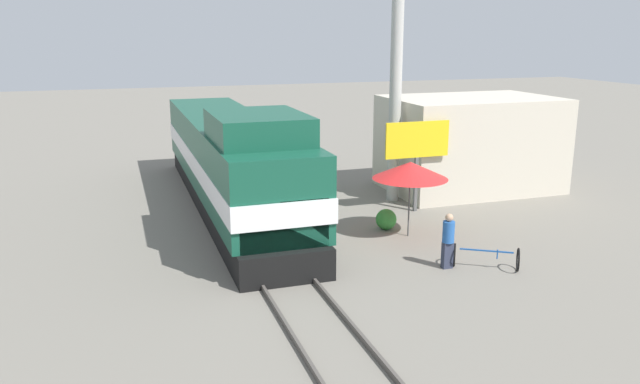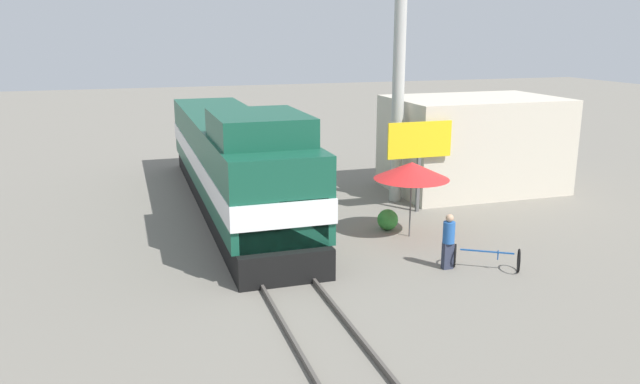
{
  "view_description": "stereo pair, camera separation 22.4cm",
  "coord_description": "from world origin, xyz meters",
  "px_view_note": "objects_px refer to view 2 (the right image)",
  "views": [
    {
      "loc": [
        -4.1,
        -18.55,
        6.63
      ],
      "look_at": [
        1.2,
        -2.6,
        2.28
      ],
      "focal_mm": 35.0,
      "sensor_mm": 36.0,
      "label": 1
    },
    {
      "loc": [
        -3.89,
        -18.62,
        6.63
      ],
      "look_at": [
        1.2,
        -2.6,
        2.28
      ],
      "focal_mm": 35.0,
      "sensor_mm": 36.0,
      "label": 2
    }
  ],
  "objects_px": {
    "utility_pole": "(399,77)",
    "person_bystander": "(449,239)",
    "bicycle": "(487,258)",
    "locomotive": "(235,163)",
    "billboard_sign": "(420,144)",
    "vendor_umbrella": "(412,171)"
  },
  "relations": [
    {
      "from": "locomotive",
      "to": "billboard_sign",
      "type": "distance_m",
      "value": 6.94
    },
    {
      "from": "locomotive",
      "to": "person_bystander",
      "type": "bearing_deg",
      "value": -59.35
    },
    {
      "from": "vendor_umbrella",
      "to": "person_bystander",
      "type": "distance_m",
      "value": 3.28
    },
    {
      "from": "locomotive",
      "to": "vendor_umbrella",
      "type": "bearing_deg",
      "value": -45.15
    },
    {
      "from": "person_bystander",
      "to": "bicycle",
      "type": "bearing_deg",
      "value": -20.55
    },
    {
      "from": "vendor_umbrella",
      "to": "person_bystander",
      "type": "xyz_separation_m",
      "value": [
        -0.23,
        -2.98,
        -1.37
      ]
    },
    {
      "from": "utility_pole",
      "to": "bicycle",
      "type": "height_order",
      "value": "utility_pole"
    },
    {
      "from": "billboard_sign",
      "to": "person_bystander",
      "type": "distance_m",
      "value": 6.13
    },
    {
      "from": "billboard_sign",
      "to": "person_bystander",
      "type": "relative_size",
      "value": 2.09
    },
    {
      "from": "billboard_sign",
      "to": "bicycle",
      "type": "distance_m",
      "value": 6.44
    },
    {
      "from": "locomotive",
      "to": "vendor_umbrella",
      "type": "distance_m",
      "value": 6.99
    },
    {
      "from": "bicycle",
      "to": "locomotive",
      "type": "bearing_deg",
      "value": 66.35
    },
    {
      "from": "vendor_umbrella",
      "to": "bicycle",
      "type": "height_order",
      "value": "vendor_umbrella"
    },
    {
      "from": "locomotive",
      "to": "utility_pole",
      "type": "height_order",
      "value": "utility_pole"
    },
    {
      "from": "utility_pole",
      "to": "person_bystander",
      "type": "height_order",
      "value": "utility_pole"
    },
    {
      "from": "utility_pole",
      "to": "billboard_sign",
      "type": "relative_size",
      "value": 2.85
    },
    {
      "from": "utility_pole",
      "to": "person_bystander",
      "type": "relative_size",
      "value": 5.97
    },
    {
      "from": "utility_pole",
      "to": "person_bystander",
      "type": "distance_m",
      "value": 8.52
    },
    {
      "from": "bicycle",
      "to": "utility_pole",
      "type": "bearing_deg",
      "value": 27.14
    },
    {
      "from": "person_bystander",
      "to": "bicycle",
      "type": "xyz_separation_m",
      "value": [
        1.04,
        -0.39,
        -0.53
      ]
    },
    {
      "from": "billboard_sign",
      "to": "bicycle",
      "type": "xyz_separation_m",
      "value": [
        -0.76,
        -5.99,
        -2.23
      ]
    },
    {
      "from": "utility_pole",
      "to": "vendor_umbrella",
      "type": "relative_size",
      "value": 3.86
    }
  ]
}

